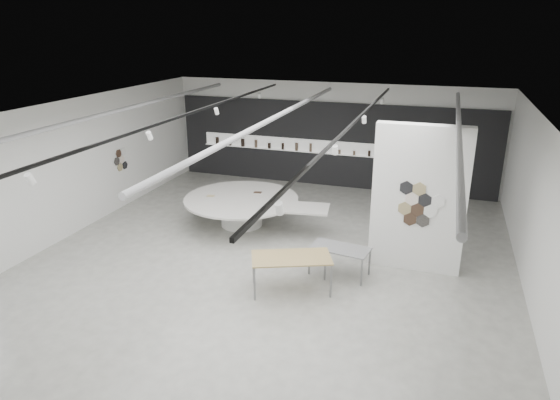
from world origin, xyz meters
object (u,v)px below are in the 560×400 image
(display_island, at_px, (244,207))
(sample_table_wood, at_px, (291,259))
(kitchen_counter, at_px, (408,183))
(partition_column, at_px, (419,199))
(sample_table_stone, at_px, (340,250))

(display_island, height_order, sample_table_wood, display_island)
(sample_table_wood, distance_m, kitchen_counter, 7.82)
(partition_column, relative_size, kitchen_counter, 2.01)
(sample_table_wood, distance_m, sample_table_stone, 1.39)
(display_island, relative_size, sample_table_wood, 2.38)
(display_island, xyz_separation_m, sample_table_stone, (3.39, -2.20, 0.09))
(partition_column, relative_size, display_island, 0.77)
(display_island, xyz_separation_m, sample_table_wood, (2.50, -3.27, 0.20))
(partition_column, height_order, sample_table_wood, partition_column)
(partition_column, bearing_deg, sample_table_stone, -149.94)
(partition_column, relative_size, sample_table_stone, 2.44)
(sample_table_wood, relative_size, kitchen_counter, 1.10)
(display_island, height_order, kitchen_counter, kitchen_counter)
(sample_table_stone, xyz_separation_m, kitchen_counter, (1.07, 6.49, -0.16))
(partition_column, distance_m, kitchen_counter, 5.71)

